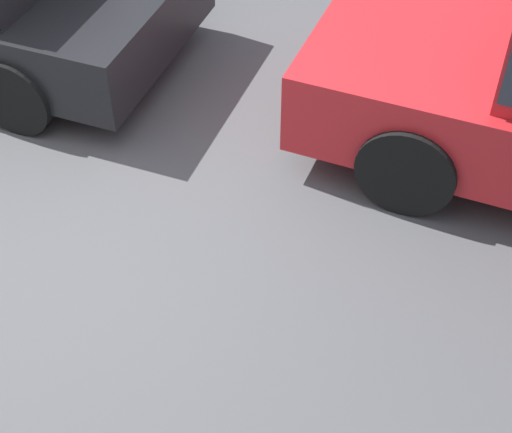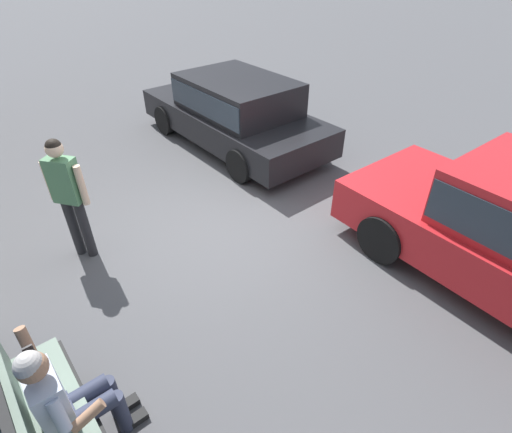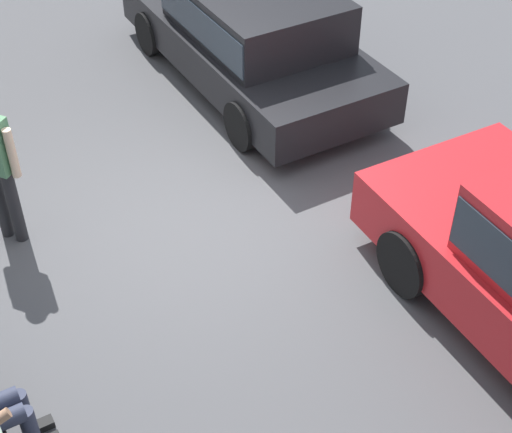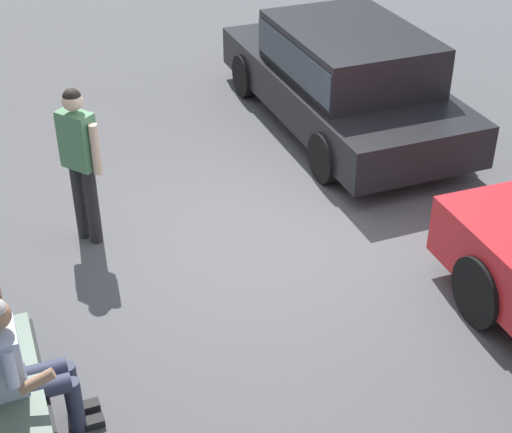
% 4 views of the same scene
% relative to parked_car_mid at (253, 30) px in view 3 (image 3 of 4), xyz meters
% --- Properties ---
extents(ground_plane, '(60.00, 60.00, 0.00)m').
position_rel_parked_car_mid_xyz_m(ground_plane, '(-2.22, 1.99, -0.76)').
color(ground_plane, '#4C4C4F').
extents(parked_car_mid, '(4.37, 1.95, 1.40)m').
position_rel_parked_car_mid_xyz_m(parked_car_mid, '(0.00, 0.00, 0.00)').
color(parked_car_mid, black).
rests_on(parked_car_mid, ground_plane).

